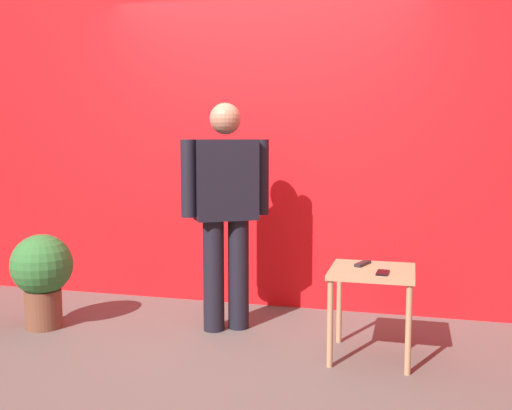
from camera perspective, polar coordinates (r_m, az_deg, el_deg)
name	(u,v)px	position (r m, az deg, el deg)	size (l,w,h in m)	color
ground_plane	(210,360)	(3.83, -4.39, -14.60)	(12.00, 12.00, 0.00)	#59544F
back_wall_red	(263,126)	(4.86, 0.67, 7.62)	(6.40, 0.12, 2.95)	red
standing_person	(226,204)	(4.21, -2.93, 0.05)	(0.60, 0.42, 1.62)	black
side_table	(372,283)	(3.79, 11.08, -7.36)	(0.52, 0.52, 0.57)	tan
cell_phone	(383,273)	(3.66, 12.07, -6.37)	(0.07, 0.14, 0.01)	black
tv_remote	(363,264)	(3.88, 10.21, -5.56)	(0.04, 0.17, 0.02)	black
potted_plant	(42,273)	(4.58, -19.86, -6.14)	(0.44, 0.44, 0.69)	brown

